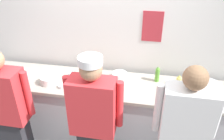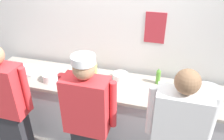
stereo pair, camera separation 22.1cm
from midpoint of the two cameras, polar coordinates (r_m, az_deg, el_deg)
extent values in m
cube|color=white|center=(3.06, 2.49, 9.77)|extent=(5.08, 0.10, 2.87)
cube|color=#B72D38|center=(2.90, 13.05, 10.29)|extent=(0.25, 0.01, 0.39)
cube|color=silver|center=(3.17, 0.09, -10.45)|extent=(3.17, 0.63, 0.86)
cube|color=#A8A093|center=(2.90, 0.09, -3.66)|extent=(3.24, 0.68, 0.04)
cube|color=#2D2D33|center=(3.09, -20.99, -15.40)|extent=(0.32, 0.20, 0.78)
cube|color=red|center=(2.67, -23.66, -4.71)|extent=(0.45, 0.24, 0.61)
cylinder|color=red|center=(2.53, -18.59, -4.71)|extent=(0.07, 0.07, 0.52)
cube|color=red|center=(2.24, -3.64, -9.00)|extent=(0.45, 0.24, 0.61)
cylinder|color=red|center=(2.34, -9.45, -6.63)|extent=(0.07, 0.07, 0.52)
cylinder|color=red|center=(2.20, 3.21, -8.90)|extent=(0.07, 0.07, 0.52)
sphere|color=tan|center=(2.01, -4.02, 0.30)|extent=(0.21, 0.21, 0.21)
cylinder|color=white|center=(1.96, -4.11, 2.56)|extent=(0.22, 0.22, 0.07)
cube|color=white|center=(2.16, 19.66, -12.31)|extent=(0.46, 0.24, 0.62)
cylinder|color=white|center=(2.16, 12.75, -10.15)|extent=(0.07, 0.07, 0.53)
cylinder|color=white|center=(2.22, 26.62, -11.69)|extent=(0.07, 0.07, 0.53)
sphere|color=#8C6647|center=(1.92, 21.78, -2.87)|extent=(0.21, 0.21, 0.21)
cylinder|color=white|center=(3.02, -13.20, -2.46)|extent=(0.21, 0.21, 0.01)
cylinder|color=white|center=(3.02, -13.22, -2.27)|extent=(0.21, 0.21, 0.01)
cylinder|color=white|center=(3.01, -13.25, -2.08)|extent=(0.21, 0.21, 0.01)
cylinder|color=white|center=(3.00, -13.28, -1.88)|extent=(0.21, 0.21, 0.01)
cylinder|color=white|center=(3.00, -13.30, -1.69)|extent=(0.21, 0.21, 0.01)
cylinder|color=white|center=(2.99, -13.33, -1.49)|extent=(0.21, 0.21, 0.01)
cylinder|color=white|center=(2.99, -13.36, -1.30)|extent=(0.21, 0.21, 0.01)
cylinder|color=white|center=(2.98, -13.38, -1.10)|extent=(0.21, 0.21, 0.01)
cylinder|color=white|center=(2.98, 4.24, -2.22)|extent=(0.20, 0.20, 0.01)
cylinder|color=white|center=(2.97, 4.25, -2.02)|extent=(0.20, 0.20, 0.01)
cylinder|color=white|center=(2.96, 4.26, -1.83)|extent=(0.20, 0.20, 0.01)
cylinder|color=white|center=(2.96, 4.27, -1.63)|extent=(0.20, 0.20, 0.01)
cylinder|color=white|center=(2.95, 4.28, -1.43)|extent=(0.20, 0.20, 0.01)
cylinder|color=white|center=(2.94, 4.29, -1.23)|extent=(0.20, 0.20, 0.01)
cylinder|color=white|center=(2.94, 4.29, -1.03)|extent=(0.20, 0.20, 0.01)
cylinder|color=#B7BABF|center=(2.84, 24.99, -5.61)|extent=(0.35, 0.35, 0.13)
cube|color=#B7BABF|center=(3.38, -20.16, 0.18)|extent=(0.48, 0.31, 0.02)
cylinder|color=#56A333|center=(2.92, 13.74, -1.85)|extent=(0.06, 0.06, 0.18)
cone|color=#56A333|center=(2.87, 13.99, -0.04)|extent=(0.05, 0.05, 0.04)
cylinder|color=#E5E066|center=(3.04, -2.27, 0.15)|extent=(0.06, 0.06, 0.15)
cone|color=#E5E066|center=(2.99, -2.30, 1.72)|extent=(0.05, 0.05, 0.04)
cylinder|color=#E5E066|center=(2.79, 18.64, -4.25)|extent=(0.06, 0.06, 0.18)
cone|color=#E5E066|center=(2.74, 18.99, -2.40)|extent=(0.05, 0.05, 0.04)
cylinder|color=white|center=(2.89, -10.33, -3.43)|extent=(0.10, 0.10, 0.04)
cylinder|color=gold|center=(2.88, -10.36, -3.21)|extent=(0.08, 0.08, 0.01)
cylinder|color=white|center=(3.08, -5.50, -0.84)|extent=(0.10, 0.10, 0.04)
cylinder|color=red|center=(3.07, -5.51, -0.65)|extent=(0.09, 0.09, 0.01)
cylinder|color=white|center=(3.02, -7.86, -0.97)|extent=(0.09, 0.09, 0.10)
cube|color=#B7BABF|center=(2.82, -2.15, -4.20)|extent=(0.19, 0.03, 0.01)
cube|color=black|center=(2.86, -4.74, -3.71)|extent=(0.09, 0.03, 0.02)
camera|label=1|loc=(0.11, -87.73, 1.31)|focal=36.13mm
camera|label=2|loc=(0.11, 92.27, -1.31)|focal=36.13mm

